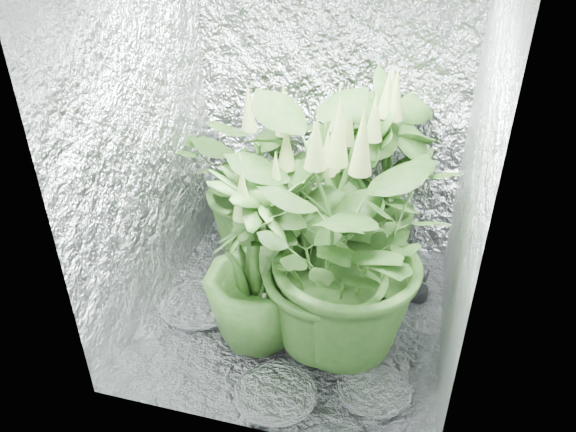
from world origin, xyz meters
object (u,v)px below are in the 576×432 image
Objects in this scene: plant_a at (261,183)px; plant_e at (337,248)px; circulation_fan at (415,278)px; plant_b at (385,176)px; plant_d at (255,266)px; plant_f at (301,241)px; plant_c at (348,190)px.

plant_a is 0.96m from plant_e.
plant_b is at bearing 140.36° from circulation_fan.
plant_e reaches higher than plant_a.
circulation_fan is (0.25, -0.32, -0.47)m from plant_b.
plant_d is at bearing -175.67° from plant_e.
plant_b reaches higher than plant_f.
plant_a is 0.88× the size of plant_b.
plant_c is at bearing -1.59° from plant_a.
plant_e is at bearing -98.73° from plant_b.
plant_f is at bearing -136.25° from circulation_fan.
plant_d is 0.28m from plant_f.
plant_c is 0.90× the size of plant_e.
plant_a is 0.85× the size of plant_e.
plant_e is at bearing 4.33° from plant_d.
plant_e reaches higher than plant_d.
circulation_fan is (0.38, 0.53, -0.51)m from plant_e.
plant_f is at bearing -55.17° from plant_a.
plant_e is 0.30m from plant_f.
plant_f is at bearing -105.46° from plant_c.
plant_e reaches higher than plant_c.
plant_a is at bearing 129.60° from plant_e.
plant_c is 0.82m from plant_d.
plant_d reaches higher than circulation_fan.
plant_a is 0.79m from plant_d.
plant_d is 3.41× the size of circulation_fan.
circulation_fan is (0.60, 0.36, -0.39)m from plant_f.
plant_f is (-0.35, -0.68, -0.07)m from plant_b.
plant_b is 1.13× the size of plant_f.
circulation_fan is (0.45, -0.18, -0.42)m from plant_c.
plant_c is (-0.20, -0.14, -0.04)m from plant_b.
plant_b is 4.15× the size of circulation_fan.
plant_c is 0.64m from circulation_fan.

